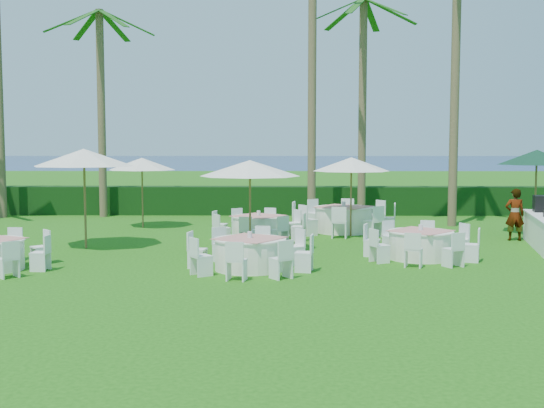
# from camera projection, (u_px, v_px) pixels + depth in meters

# --- Properties ---
(ground) EXTENTS (120.00, 120.00, 0.00)m
(ground) POSITION_uv_depth(u_px,v_px,m) (205.00, 263.00, 17.26)
(ground) COLOR #19560E
(ground) RESTS_ON ground
(hedge) EXTENTS (34.00, 1.00, 1.20)m
(hedge) POSITION_uv_depth(u_px,v_px,m) (236.00, 200.00, 29.16)
(hedge) COLOR black
(hedge) RESTS_ON ground
(ocean) EXTENTS (260.00, 260.00, 0.00)m
(ocean) POSITION_uv_depth(u_px,v_px,m) (270.00, 162.00, 118.86)
(ocean) COLOR #07224A
(ocean) RESTS_ON ground
(banquet_table_b) EXTENTS (3.05, 3.05, 0.92)m
(banquet_table_b) POSITION_uv_depth(u_px,v_px,m) (250.00, 253.00, 16.27)
(banquet_table_b) COLOR white
(banquet_table_b) RESTS_ON ground
(banquet_table_c) EXTENTS (2.93, 2.93, 0.91)m
(banquet_table_c) POSITION_uv_depth(u_px,v_px,m) (420.00, 244.00, 17.80)
(banquet_table_c) COLOR white
(banquet_table_c) RESTS_ON ground
(banquet_table_e) EXTENTS (2.98, 2.98, 0.91)m
(banquet_table_e) POSITION_uv_depth(u_px,v_px,m) (259.00, 227.00, 21.50)
(banquet_table_e) COLOR white
(banquet_table_e) RESTS_ON ground
(banquet_table_f) EXTENTS (3.52, 3.52, 1.05)m
(banquet_table_f) POSITION_uv_depth(u_px,v_px,m) (343.00, 219.00, 23.26)
(banquet_table_f) COLOR white
(banquet_table_f) RESTS_ON ground
(umbrella_a) EXTENTS (2.90, 2.90, 2.87)m
(umbrella_a) POSITION_uv_depth(u_px,v_px,m) (84.00, 158.00, 19.46)
(umbrella_a) COLOR brown
(umbrella_a) RESTS_ON ground
(umbrella_b) EXTENTS (2.78, 2.78, 2.56)m
(umbrella_b) POSITION_uv_depth(u_px,v_px,m) (250.00, 168.00, 18.75)
(umbrella_b) COLOR brown
(umbrella_b) RESTS_ON ground
(umbrella_c) EXTENTS (2.40, 2.40, 2.52)m
(umbrella_c) POSITION_uv_depth(u_px,v_px,m) (142.00, 164.00, 24.37)
(umbrella_c) COLOR brown
(umbrella_c) RESTS_ON ground
(umbrella_d) EXTENTS (2.48, 2.48, 2.58)m
(umbrella_d) POSITION_uv_depth(u_px,v_px,m) (351.00, 164.00, 22.02)
(umbrella_d) COLOR brown
(umbrella_d) RESTS_ON ground
(umbrella_green) EXTENTS (2.61, 2.61, 2.82)m
(umbrella_green) POSITION_uv_depth(u_px,v_px,m) (537.00, 157.00, 22.41)
(umbrella_green) COLOR brown
(umbrella_green) RESTS_ON ground
(staff_person) EXTENTS (0.62, 0.42, 1.63)m
(staff_person) POSITION_uv_depth(u_px,v_px,m) (515.00, 215.00, 21.18)
(staff_person) COLOR gray
(staff_person) RESTS_ON ground
(palm_b) EXTENTS (4.36, 4.27, 8.45)m
(palm_b) POSITION_uv_depth(u_px,v_px,m) (101.00, 103.00, 27.83)
(palm_b) COLOR brown
(palm_b) RESTS_ON ground
(palm_c) EXTENTS (4.32, 4.32, 10.98)m
(palm_c) POSITION_uv_depth(u_px,v_px,m) (312.00, 67.00, 26.09)
(palm_c) COLOR brown
(palm_c) RESTS_ON ground
(palm_d) EXTENTS (4.39, 4.19, 8.81)m
(palm_d) POSITION_uv_depth(u_px,v_px,m) (363.00, 98.00, 27.41)
(palm_d) COLOR brown
(palm_d) RESTS_ON ground
(palm_e) EXTENTS (4.36, 4.27, 9.82)m
(palm_e) POSITION_uv_depth(u_px,v_px,m) (455.00, 78.00, 24.60)
(palm_e) COLOR brown
(palm_e) RESTS_ON ground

